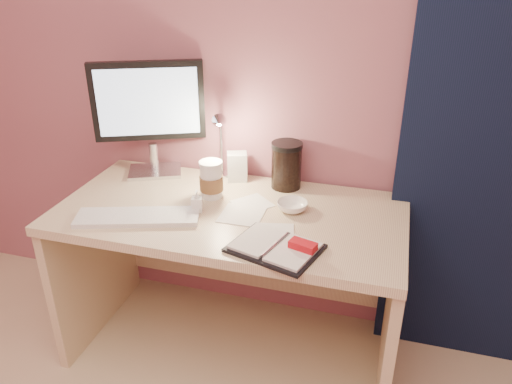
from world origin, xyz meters
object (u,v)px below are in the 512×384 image
(monitor, at_px, (149,109))
(dark_jar, at_px, (286,168))
(planner, at_px, (277,247))
(keyboard, at_px, (138,217))
(desk, at_px, (236,248))
(desk_lamp, at_px, (209,138))
(bowl, at_px, (292,206))
(product_box, at_px, (237,167))
(coffee_cup, at_px, (211,180))
(lotion_bottle, at_px, (197,201))

(monitor, distance_m, dark_jar, 0.66)
(planner, bearing_deg, keyboard, -169.88)
(desk, height_order, planner, planner)
(keyboard, distance_m, desk_lamp, 0.48)
(planner, distance_m, bowl, 0.30)
(dark_jar, height_order, desk_lamp, desk_lamp)
(desk, relative_size, product_box, 10.71)
(monitor, distance_m, coffee_cup, 0.45)
(desk, bearing_deg, bowl, -2.49)
(planner, bearing_deg, dark_jar, 116.15)
(desk, xyz_separation_m, planner, (0.26, -0.31, 0.24))
(monitor, distance_m, product_box, 0.47)
(product_box, bearing_deg, planner, -78.55)
(lotion_bottle, xyz_separation_m, desk_lamp, (-0.05, 0.28, 0.16))
(monitor, bearing_deg, coffee_cup, -48.49)
(monitor, bearing_deg, dark_jar, -21.76)
(bowl, xyz_separation_m, desk_lamp, (-0.41, 0.17, 0.19))
(planner, xyz_separation_m, bowl, (-0.01, 0.30, 0.01))
(coffee_cup, bearing_deg, bowl, -4.84)
(coffee_cup, bearing_deg, planner, -41.89)
(keyboard, xyz_separation_m, coffee_cup, (0.21, 0.27, 0.07))
(lotion_bottle, height_order, product_box, product_box)
(bowl, bearing_deg, keyboard, -157.11)
(desk, distance_m, dark_jar, 0.41)
(planner, height_order, desk_lamp, desk_lamp)
(planner, relative_size, coffee_cup, 2.19)
(dark_jar, distance_m, desk_lamp, 0.36)
(monitor, bearing_deg, product_box, -19.23)
(desk, distance_m, desk_lamp, 0.49)
(desk, relative_size, lotion_bottle, 15.18)
(desk, relative_size, coffee_cup, 8.74)
(dark_jar, bearing_deg, desk_lamp, -172.55)
(monitor, distance_m, keyboard, 0.54)
(lotion_bottle, xyz_separation_m, product_box, (0.06, 0.33, 0.02))
(coffee_cup, relative_size, dark_jar, 0.87)
(keyboard, xyz_separation_m, planner, (0.58, -0.06, 0.00))
(keyboard, relative_size, product_box, 3.62)
(monitor, xyz_separation_m, product_box, (0.40, 0.03, -0.25))
(monitor, relative_size, desk_lamp, 1.57)
(coffee_cup, relative_size, bowl, 1.30)
(planner, height_order, bowl, planner)
(monitor, relative_size, lotion_bottle, 5.66)
(planner, relative_size, bowl, 2.84)
(keyboard, bearing_deg, desk, 19.94)
(planner, distance_m, product_box, 0.61)
(lotion_bottle, bearing_deg, product_box, 79.72)
(dark_jar, bearing_deg, lotion_bottle, -131.79)
(keyboard, height_order, bowl, bowl)
(monitor, relative_size, dark_jar, 2.83)
(monitor, height_order, bowl, monitor)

